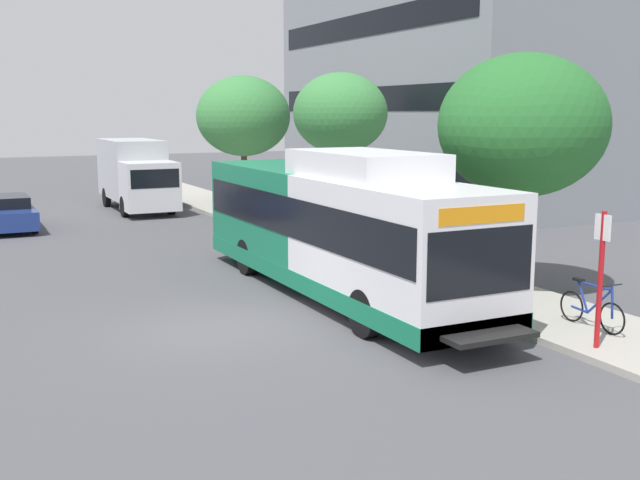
{
  "coord_description": "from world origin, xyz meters",
  "views": [
    {
      "loc": [
        -4.76,
        -14.9,
        4.54
      ],
      "look_at": [
        2.9,
        0.76,
        1.6
      ],
      "focal_mm": 42.74,
      "sensor_mm": 36.0,
      "label": 1
    }
  ],
  "objects_px": {
    "box_truck_background": "(136,173)",
    "street_tree_far_block": "(243,116)",
    "street_tree_near_stop": "(522,126)",
    "bus_stop_sign_pole": "(601,269)",
    "transit_bus": "(336,228)",
    "bicycle_parked": "(592,308)",
    "parked_car_far_lane": "(9,213)",
    "street_tree_mid_block": "(340,114)"
  },
  "relations": [
    {
      "from": "street_tree_near_stop",
      "to": "parked_car_far_lane",
      "type": "height_order",
      "value": "street_tree_near_stop"
    },
    {
      "from": "transit_bus",
      "to": "street_tree_mid_block",
      "type": "xyz_separation_m",
      "value": [
        4.31,
        8.06,
        2.77
      ]
    },
    {
      "from": "bus_stop_sign_pole",
      "to": "bicycle_parked",
      "type": "height_order",
      "value": "bus_stop_sign_pole"
    },
    {
      "from": "transit_bus",
      "to": "street_tree_near_stop",
      "type": "relative_size",
      "value": 2.1
    },
    {
      "from": "bicycle_parked",
      "to": "bus_stop_sign_pole",
      "type": "bearing_deg",
      "value": -131.35
    },
    {
      "from": "transit_bus",
      "to": "parked_car_far_lane",
      "type": "distance_m",
      "value": 16.48
    },
    {
      "from": "bicycle_parked",
      "to": "transit_bus",
      "type": "bearing_deg",
      "value": 120.13
    },
    {
      "from": "transit_bus",
      "to": "bicycle_parked",
      "type": "bearing_deg",
      "value": -59.87
    },
    {
      "from": "street_tree_far_block",
      "to": "transit_bus",
      "type": "bearing_deg",
      "value": -102.97
    },
    {
      "from": "street_tree_mid_block",
      "to": "street_tree_far_block",
      "type": "xyz_separation_m",
      "value": [
        -0.4,
        8.91,
        -0.13
      ]
    },
    {
      "from": "transit_bus",
      "to": "street_tree_near_stop",
      "type": "distance_m",
      "value": 5.18
    },
    {
      "from": "box_truck_background",
      "to": "parked_car_far_lane",
      "type": "bearing_deg",
      "value": -146.22
    },
    {
      "from": "street_tree_near_stop",
      "to": "parked_car_far_lane",
      "type": "bearing_deg",
      "value": 122.06
    },
    {
      "from": "bus_stop_sign_pole",
      "to": "parked_car_far_lane",
      "type": "relative_size",
      "value": 0.58
    },
    {
      "from": "street_tree_far_block",
      "to": "parked_car_far_lane",
      "type": "relative_size",
      "value": 1.34
    },
    {
      "from": "box_truck_background",
      "to": "bicycle_parked",
      "type": "bearing_deg",
      "value": -81.08
    },
    {
      "from": "bus_stop_sign_pole",
      "to": "bicycle_parked",
      "type": "bearing_deg",
      "value": 48.65
    },
    {
      "from": "bus_stop_sign_pole",
      "to": "street_tree_far_block",
      "type": "distance_m",
      "value": 23.61
    },
    {
      "from": "bus_stop_sign_pole",
      "to": "bicycle_parked",
      "type": "relative_size",
      "value": 1.48
    },
    {
      "from": "transit_bus",
      "to": "box_truck_background",
      "type": "height_order",
      "value": "transit_bus"
    },
    {
      "from": "parked_car_far_lane",
      "to": "bicycle_parked",
      "type": "bearing_deg",
      "value": -64.72
    },
    {
      "from": "bicycle_parked",
      "to": "box_truck_background",
      "type": "xyz_separation_m",
      "value": [
        -3.83,
        24.39,
        1.18
      ]
    },
    {
      "from": "bus_stop_sign_pole",
      "to": "street_tree_far_block",
      "type": "xyz_separation_m",
      "value": [
        1.69,
        23.4,
        2.69
      ]
    },
    {
      "from": "bus_stop_sign_pole",
      "to": "street_tree_near_stop",
      "type": "height_order",
      "value": "street_tree_near_stop"
    },
    {
      "from": "bicycle_parked",
      "to": "street_tree_near_stop",
      "type": "height_order",
      "value": "street_tree_near_stop"
    },
    {
      "from": "bus_stop_sign_pole",
      "to": "street_tree_near_stop",
      "type": "bearing_deg",
      "value": 67.3
    },
    {
      "from": "street_tree_far_block",
      "to": "parked_car_far_lane",
      "type": "bearing_deg",
      "value": -169.82
    },
    {
      "from": "transit_bus",
      "to": "street_tree_mid_block",
      "type": "height_order",
      "value": "street_tree_mid_block"
    },
    {
      "from": "street_tree_near_stop",
      "to": "street_tree_far_block",
      "type": "xyz_separation_m",
      "value": [
        -0.2,
        18.88,
        0.14
      ]
    },
    {
      "from": "bus_stop_sign_pole",
      "to": "box_truck_background",
      "type": "bearing_deg",
      "value": 96.55
    },
    {
      "from": "transit_bus",
      "to": "bus_stop_sign_pole",
      "type": "xyz_separation_m",
      "value": [
        2.22,
        -6.43,
        -0.05
      ]
    },
    {
      "from": "bicycle_parked",
      "to": "parked_car_far_lane",
      "type": "xyz_separation_m",
      "value": [
        -9.68,
        20.48,
        0.1
      ]
    },
    {
      "from": "transit_bus",
      "to": "bus_stop_sign_pole",
      "type": "relative_size",
      "value": 4.71
    },
    {
      "from": "transit_bus",
      "to": "box_truck_background",
      "type": "distance_m",
      "value": 19.01
    },
    {
      "from": "bus_stop_sign_pole",
      "to": "street_tree_mid_block",
      "type": "relative_size",
      "value": 0.45
    },
    {
      "from": "street_tree_near_stop",
      "to": "box_truck_background",
      "type": "distance_m",
      "value": 21.6
    },
    {
      "from": "box_truck_background",
      "to": "street_tree_far_block",
      "type": "bearing_deg",
      "value": -23.8
    },
    {
      "from": "street_tree_far_block",
      "to": "box_truck_background",
      "type": "height_order",
      "value": "street_tree_far_block"
    },
    {
      "from": "bicycle_parked",
      "to": "street_tree_far_block",
      "type": "relative_size",
      "value": 0.29
    },
    {
      "from": "parked_car_far_lane",
      "to": "box_truck_background",
      "type": "bearing_deg",
      "value": 33.78
    },
    {
      "from": "transit_bus",
      "to": "street_tree_far_block",
      "type": "xyz_separation_m",
      "value": [
        3.91,
        16.97,
        2.64
      ]
    },
    {
      "from": "transit_bus",
      "to": "street_tree_mid_block",
      "type": "distance_m",
      "value": 9.55
    }
  ]
}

